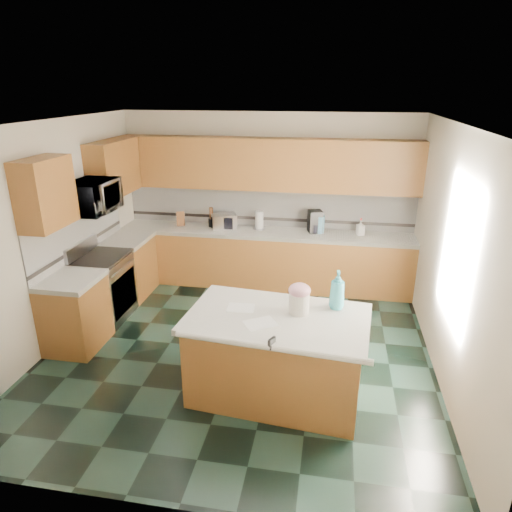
% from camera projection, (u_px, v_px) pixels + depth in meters
% --- Properties ---
extents(floor, '(4.60, 4.60, 0.00)m').
position_uv_depth(floor, '(239.00, 350.00, 5.64)').
color(floor, black).
rests_on(floor, ground).
extents(ceiling, '(4.60, 4.60, 0.00)m').
position_uv_depth(ceiling, '(236.00, 123.00, 4.69)').
color(ceiling, white).
rests_on(ceiling, ground).
extents(wall_back, '(4.60, 0.04, 2.70)m').
position_uv_depth(wall_back, '(268.00, 199.00, 7.30)').
color(wall_back, beige).
rests_on(wall_back, ground).
extents(wall_front, '(4.60, 0.04, 2.70)m').
position_uv_depth(wall_front, '(165.00, 362.00, 3.03)').
color(wall_front, beige).
rests_on(wall_front, ground).
extents(wall_left, '(0.04, 4.60, 2.70)m').
position_uv_depth(wall_left, '(51.00, 236.00, 5.54)').
color(wall_left, beige).
rests_on(wall_left, ground).
extents(wall_right, '(0.04, 4.60, 2.70)m').
position_uv_depth(wall_right, '(453.00, 260.00, 4.79)').
color(wall_right, beige).
rests_on(wall_right, ground).
extents(back_base_cab, '(4.60, 0.60, 0.86)m').
position_uv_depth(back_base_cab, '(264.00, 260.00, 7.33)').
color(back_base_cab, '#523013').
rests_on(back_base_cab, ground).
extents(back_countertop, '(4.60, 0.64, 0.06)m').
position_uv_depth(back_countertop, '(265.00, 233.00, 7.17)').
color(back_countertop, white).
rests_on(back_countertop, back_base_cab).
extents(back_upper_cab, '(4.60, 0.33, 0.78)m').
position_uv_depth(back_upper_cab, '(266.00, 164.00, 6.93)').
color(back_upper_cab, '#523013').
rests_on(back_upper_cab, wall_back).
extents(back_backsplash, '(4.60, 0.02, 0.63)m').
position_uv_depth(back_backsplash, '(267.00, 207.00, 7.32)').
color(back_backsplash, silver).
rests_on(back_backsplash, back_countertop).
extents(back_accent_band, '(4.60, 0.01, 0.05)m').
position_uv_depth(back_accent_band, '(267.00, 219.00, 7.38)').
color(back_accent_band, black).
rests_on(back_accent_band, back_countertop).
extents(left_base_cab_rear, '(0.60, 0.82, 0.86)m').
position_uv_depth(left_base_cab_rear, '(129.00, 268.00, 7.00)').
color(left_base_cab_rear, '#523013').
rests_on(left_base_cab_rear, ground).
extents(left_counter_rear, '(0.64, 0.82, 0.06)m').
position_uv_depth(left_counter_rear, '(126.00, 240.00, 6.84)').
color(left_counter_rear, white).
rests_on(left_counter_rear, left_base_cab_rear).
extents(left_base_cab_front, '(0.60, 0.72, 0.86)m').
position_uv_depth(left_base_cab_front, '(75.00, 315.00, 5.59)').
color(left_base_cab_front, '#523013').
rests_on(left_base_cab_front, ground).
extents(left_counter_front, '(0.64, 0.72, 0.06)m').
position_uv_depth(left_counter_front, '(70.00, 280.00, 5.43)').
color(left_counter_front, white).
rests_on(left_counter_front, left_base_cab_front).
extents(left_backsplash, '(0.02, 2.30, 0.63)m').
position_uv_depth(left_backsplash, '(79.00, 232.00, 6.08)').
color(left_backsplash, silver).
rests_on(left_backsplash, wall_left).
extents(left_accent_band, '(0.01, 2.30, 0.05)m').
position_uv_depth(left_accent_band, '(81.00, 245.00, 6.15)').
color(left_accent_band, black).
rests_on(left_accent_band, wall_left).
extents(left_upper_cab_rear, '(0.33, 1.09, 0.78)m').
position_uv_depth(left_upper_cab_rear, '(114.00, 168.00, 6.61)').
color(left_upper_cab_rear, '#523013').
rests_on(left_upper_cab_rear, wall_left).
extents(left_upper_cab_front, '(0.33, 0.72, 0.78)m').
position_uv_depth(left_upper_cab_front, '(45.00, 193.00, 5.08)').
color(left_upper_cab_front, '#523013').
rests_on(left_upper_cab_front, wall_left).
extents(range_body, '(0.60, 0.76, 0.88)m').
position_uv_depth(range_body, '(104.00, 289.00, 6.27)').
color(range_body, '#B7B7BC').
rests_on(range_body, ground).
extents(range_oven_door, '(0.02, 0.68, 0.55)m').
position_uv_depth(range_oven_door, '(124.00, 293.00, 6.24)').
color(range_oven_door, black).
rests_on(range_oven_door, range_body).
extents(range_cooktop, '(0.62, 0.78, 0.04)m').
position_uv_depth(range_cooktop, '(100.00, 258.00, 6.11)').
color(range_cooktop, black).
rests_on(range_cooktop, range_body).
extents(range_handle, '(0.02, 0.66, 0.02)m').
position_uv_depth(range_handle, '(123.00, 268.00, 6.10)').
color(range_handle, '#B7B7BC').
rests_on(range_handle, range_body).
extents(range_backguard, '(0.06, 0.76, 0.18)m').
position_uv_depth(range_backguard, '(81.00, 248.00, 6.11)').
color(range_backguard, '#B7B7BC').
rests_on(range_backguard, range_body).
extents(microwave, '(0.50, 0.73, 0.41)m').
position_uv_depth(microwave, '(92.00, 197.00, 5.81)').
color(microwave, '#B7B7BC').
rests_on(microwave, wall_left).
extents(island_base, '(1.78, 1.13, 0.86)m').
position_uv_depth(island_base, '(277.00, 358.00, 4.70)').
color(island_base, '#523013').
rests_on(island_base, ground).
extents(island_top, '(1.89, 1.24, 0.06)m').
position_uv_depth(island_top, '(277.00, 319.00, 4.54)').
color(island_top, white).
rests_on(island_top, island_base).
extents(island_bullnose, '(1.79, 0.23, 0.06)m').
position_uv_depth(island_bullnose, '(270.00, 347.00, 4.04)').
color(island_bullnose, white).
rests_on(island_bullnose, island_base).
extents(treat_jar, '(0.21, 0.21, 0.21)m').
position_uv_depth(treat_jar, '(299.00, 303.00, 4.56)').
color(treat_jar, silver).
rests_on(treat_jar, island_top).
extents(treat_jar_lid, '(0.22, 0.22, 0.14)m').
position_uv_depth(treat_jar_lid, '(300.00, 290.00, 4.51)').
color(treat_jar_lid, pink).
rests_on(treat_jar_lid, treat_jar).
extents(treat_jar_knob, '(0.07, 0.03, 0.03)m').
position_uv_depth(treat_jar_knob, '(300.00, 286.00, 4.49)').
color(treat_jar_knob, tan).
rests_on(treat_jar_knob, treat_jar_lid).
extents(treat_jar_knob_end_l, '(0.04, 0.04, 0.04)m').
position_uv_depth(treat_jar_knob_end_l, '(296.00, 286.00, 4.50)').
color(treat_jar_knob_end_l, tan).
rests_on(treat_jar_knob_end_l, treat_jar_lid).
extents(treat_jar_knob_end_r, '(0.04, 0.04, 0.04)m').
position_uv_depth(treat_jar_knob_end_r, '(303.00, 286.00, 4.49)').
color(treat_jar_knob_end_r, tan).
rests_on(treat_jar_knob_end_r, treat_jar_lid).
extents(soap_bottle_island, '(0.17, 0.17, 0.41)m').
position_uv_depth(soap_bottle_island, '(337.00, 290.00, 4.62)').
color(soap_bottle_island, '#39A8BA').
rests_on(soap_bottle_island, island_top).
extents(paper_sheet_a, '(0.37, 0.35, 0.00)m').
position_uv_depth(paper_sheet_a, '(260.00, 323.00, 4.39)').
color(paper_sheet_a, white).
rests_on(paper_sheet_a, island_top).
extents(paper_sheet_b, '(0.29, 0.22, 0.00)m').
position_uv_depth(paper_sheet_b, '(241.00, 308.00, 4.70)').
color(paper_sheet_b, white).
rests_on(paper_sheet_b, island_top).
extents(clamp_body, '(0.06, 0.10, 0.08)m').
position_uv_depth(clamp_body, '(272.00, 343.00, 4.05)').
color(clamp_body, black).
rests_on(clamp_body, island_top).
extents(clamp_handle, '(0.02, 0.07, 0.02)m').
position_uv_depth(clamp_handle, '(271.00, 348.00, 4.00)').
color(clamp_handle, black).
rests_on(clamp_handle, island_top).
extents(knife_block, '(0.17, 0.20, 0.25)m').
position_uv_depth(knife_block, '(181.00, 219.00, 7.39)').
color(knife_block, '#472814').
rests_on(knife_block, back_countertop).
extents(utensil_crock, '(0.10, 0.10, 0.13)m').
position_uv_depth(utensil_crock, '(212.00, 223.00, 7.35)').
color(utensil_crock, black).
rests_on(utensil_crock, back_countertop).
extents(utensil_bundle, '(0.06, 0.06, 0.19)m').
position_uv_depth(utensil_bundle, '(211.00, 213.00, 7.30)').
color(utensil_bundle, '#472814').
rests_on(utensil_bundle, utensil_crock).
extents(toaster_oven, '(0.46, 0.39, 0.22)m').
position_uv_depth(toaster_oven, '(224.00, 221.00, 7.28)').
color(toaster_oven, '#B7B7BC').
rests_on(toaster_oven, back_countertop).
extents(toaster_oven_door, '(0.34, 0.01, 0.18)m').
position_uv_depth(toaster_oven_door, '(222.00, 223.00, 7.16)').
color(toaster_oven_door, black).
rests_on(toaster_oven_door, toaster_oven).
extents(paper_towel, '(0.13, 0.13, 0.29)m').
position_uv_depth(paper_towel, '(259.00, 220.00, 7.22)').
color(paper_towel, white).
rests_on(paper_towel, back_countertop).
extents(paper_towel_base, '(0.19, 0.19, 0.01)m').
position_uv_depth(paper_towel_base, '(259.00, 228.00, 7.27)').
color(paper_towel_base, '#B7B7BC').
rests_on(paper_towel_base, back_countertop).
extents(water_jug, '(0.16, 0.16, 0.27)m').
position_uv_depth(water_jug, '(319.00, 224.00, 7.03)').
color(water_jug, '#5C9EBF').
rests_on(water_jug, back_countertop).
extents(water_jug_neck, '(0.08, 0.08, 0.04)m').
position_uv_depth(water_jug_neck, '(320.00, 215.00, 6.98)').
color(water_jug_neck, '#5C9EBF').
rests_on(water_jug_neck, water_jug).
extents(coffee_maker, '(0.25, 0.27, 0.34)m').
position_uv_depth(coffee_maker, '(315.00, 221.00, 7.05)').
color(coffee_maker, black).
rests_on(coffee_maker, back_countertop).
extents(coffee_carafe, '(0.14, 0.14, 0.14)m').
position_uv_depth(coffee_carafe, '(315.00, 229.00, 7.04)').
color(coffee_carafe, black).
rests_on(coffee_carafe, back_countertop).
extents(soap_bottle_back, '(0.13, 0.14, 0.23)m').
position_uv_depth(soap_bottle_back, '(360.00, 228.00, 6.93)').
color(soap_bottle_back, white).
rests_on(soap_bottle_back, back_countertop).
extents(soap_back_cap, '(0.02, 0.02, 0.03)m').
position_uv_depth(soap_back_cap, '(361.00, 219.00, 6.88)').
color(soap_back_cap, red).
rests_on(soap_back_cap, soap_bottle_back).
extents(window_light_proxy, '(0.02, 1.40, 1.10)m').
position_uv_depth(window_light_proxy, '(457.00, 253.00, 4.56)').
color(window_light_proxy, white).
rests_on(window_light_proxy, wall_right).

